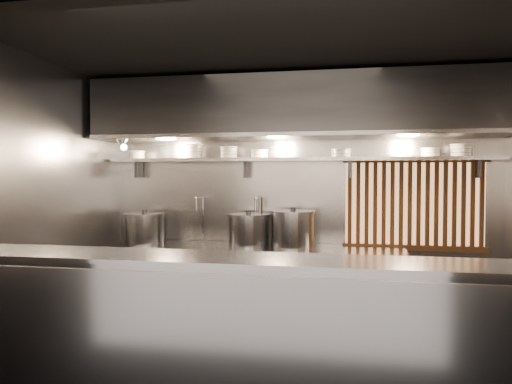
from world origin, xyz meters
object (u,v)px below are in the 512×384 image
(stock_pot_left, at_px, (145,228))
(stock_pot_right, at_px, (293,229))
(stock_pot_mid, at_px, (249,230))
(heat_lamp, at_px, (122,142))
(pendant_bulb, at_px, (286,152))

(stock_pot_left, bearing_deg, stock_pot_right, 0.56)
(stock_pot_right, bearing_deg, stock_pot_left, -179.44)
(stock_pot_left, relative_size, stock_pot_right, 0.94)
(stock_pot_mid, bearing_deg, stock_pot_right, -2.38)
(heat_lamp, xyz_separation_m, pendant_bulb, (1.80, 0.35, -0.11))
(pendant_bulb, xyz_separation_m, stock_pot_mid, (-0.42, -0.06, -0.88))
(stock_pot_mid, bearing_deg, stock_pot_left, -178.23)
(heat_lamp, xyz_separation_m, stock_pot_mid, (1.38, 0.29, -0.98))
(stock_pot_mid, relative_size, stock_pot_right, 0.81)
(heat_lamp, relative_size, stock_pot_left, 0.60)
(heat_lamp, bearing_deg, pendant_bulb, 11.00)
(heat_lamp, height_order, stock_pot_left, heat_lamp)
(stock_pot_left, distance_m, stock_pot_right, 1.74)
(heat_lamp, height_order, stock_pot_mid, heat_lamp)
(stock_pot_left, bearing_deg, pendant_bulb, 3.29)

